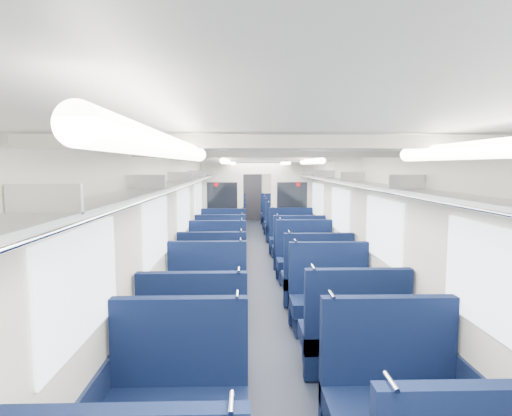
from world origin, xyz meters
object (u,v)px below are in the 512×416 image
seat_7 (393,404)px  seat_11 (330,303)px  seat_8 (195,345)px  seat_9 (353,340)px  seat_10 (207,302)px  seat_23 (281,224)px  seat_14 (217,264)px  seat_20 (227,229)px  bulkhead (257,205)px  seat_6 (178,405)px  seat_19 (291,241)px  seat_17 (298,252)px  seat_22 (229,223)px  seat_26 (231,215)px  seat_16 (221,250)px  seat_27 (275,215)px  seat_25 (278,219)px  seat_21 (284,229)px  end_door (252,196)px  seat_18 (223,242)px  seat_24 (230,219)px  seat_15 (305,263)px  seat_13 (317,281)px

seat_7 → seat_11: (0.00, 2.37, 0.00)m
seat_8 → seat_9: bearing=3.2°
seat_10 → seat_23: bearing=77.7°
seat_14 → seat_20: 4.27m
seat_7 → seat_10: bearing=123.9°
seat_20 → bulkhead: bearing=-61.5°
seat_14 → seat_20: same height
seat_6 → seat_19: bearing=76.7°
seat_8 → seat_11: same height
seat_17 → seat_6: bearing=-106.2°
seat_14 → seat_22: 5.53m
seat_14 → seat_22: same height
seat_19 → seat_26: bearing=107.1°
seat_19 → seat_23: (0.00, 3.02, 0.00)m
seat_11 → seat_10: bearing=176.6°
seat_20 → seat_22: size_ratio=1.00×
seat_10 → seat_16: same height
bulkhead → seat_19: 1.25m
seat_14 → seat_26: 7.78m
seat_19 → seat_27: same height
seat_20 → seat_23: (1.66, 1.13, 0.00)m
seat_23 → seat_26: size_ratio=1.00×
seat_26 → seat_27: same height
seat_20 → seat_27: size_ratio=1.00×
seat_7 → seat_11: size_ratio=1.00×
seat_25 → seat_19: bearing=-90.0°
seat_9 → seat_23: 8.86m
seat_19 → seat_23: 3.02m
seat_21 → seat_22: same height
end_door → seat_16: 7.98m
bulkhead → seat_16: bulkhead is taller
end_door → seat_6: 13.84m
seat_9 → seat_17: same height
bulkhead → seat_25: bulkhead is taller
seat_18 → seat_24: size_ratio=1.00×
seat_11 → seat_14: same height
seat_18 → seat_21: same height
seat_10 → seat_19: (1.66, 4.57, 0.00)m
seat_21 → seat_18: bearing=-128.6°
bulkhead → seat_15: size_ratio=2.32×
seat_7 → seat_8: (-1.66, 1.10, 0.00)m
seat_10 → seat_19: same height
seat_13 → seat_16: (-1.66, 2.49, 0.00)m
seat_11 → seat_23: 7.68m
bulkhead → seat_23: bearing=72.7°
seat_15 → seat_24: same height
seat_10 → seat_25: size_ratio=1.00×
seat_13 → seat_24: 7.98m
seat_10 → seat_20: 6.45m
seat_6 → seat_9: same height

